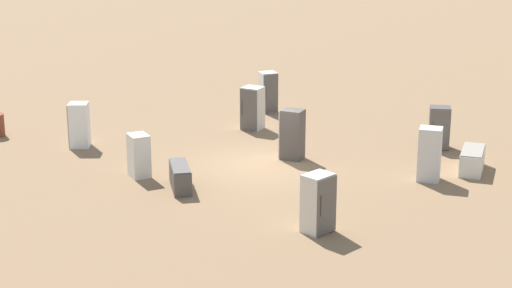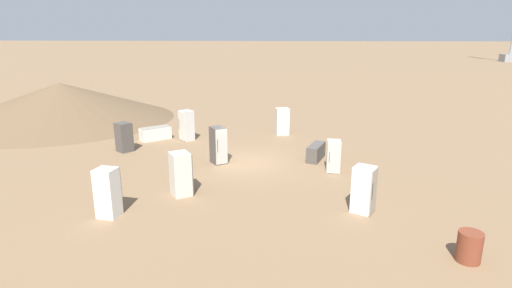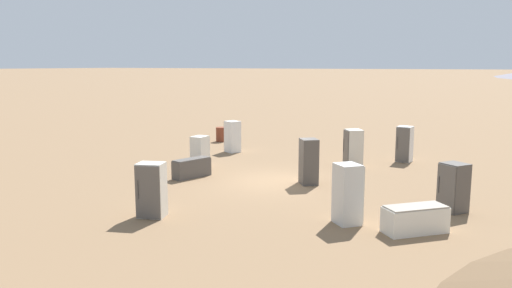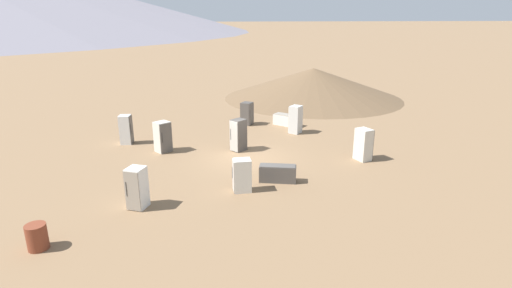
{
  "view_description": "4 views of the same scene",
  "coord_description": "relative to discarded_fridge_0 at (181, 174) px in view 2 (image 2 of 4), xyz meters",
  "views": [
    {
      "loc": [
        -24.86,
        12.42,
        9.05
      ],
      "look_at": [
        -1.31,
        0.82,
        1.25
      ],
      "focal_mm": 60.0,
      "sensor_mm": 36.0,
      "label": 1
    },
    {
      "loc": [
        18.29,
        3.1,
        5.95
      ],
      "look_at": [
        1.5,
        0.64,
        1.35
      ],
      "focal_mm": 28.0,
      "sensor_mm": 36.0,
      "label": 2
    },
    {
      "loc": [
        -17.32,
        -8.58,
        4.59
      ],
      "look_at": [
        -0.83,
        0.35,
        1.6
      ],
      "focal_mm": 35.0,
      "sensor_mm": 36.0,
      "label": 3
    },
    {
      "loc": [
        2.73,
        19.65,
        7.19
      ],
      "look_at": [
        -0.33,
        0.92,
        1.06
      ],
      "focal_mm": 28.0,
      "sensor_mm": 36.0,
      "label": 4
    }
  ],
  "objects": [
    {
      "name": "ground_plane",
      "position": [
        -4.4,
        1.84,
        -0.84
      ],
      "size": [
        1000.0,
        1000.0,
        0.0
      ],
      "primitive_type": "plane",
      "color": "#846647"
    },
    {
      "name": "discarded_fridge_6",
      "position": [
        0.6,
        6.77,
        -0.02
      ],
      "size": [
        0.87,
        0.91,
        1.65
      ],
      "rotation": [
        0.0,
        0.0,
        5.85
      ],
      "color": "white",
      "rests_on": "ground_plane"
    },
    {
      "name": "discarded_fridge_5",
      "position": [
        -10.33,
        3.04,
        -0.01
      ],
      "size": [
        0.87,
        0.95,
        1.67
      ],
      "rotation": [
        0.0,
        0.0,
        1.9
      ],
      "color": "beige",
      "rests_on": "ground_plane"
    },
    {
      "name": "rusty_barrel",
      "position": [
        3.45,
        9.27,
        -0.41
      ],
      "size": [
        0.65,
        0.65,
        0.86
      ],
      "color": "brown",
      "rests_on": "ground_plane"
    },
    {
      "name": "discarded_fridge_2",
      "position": [
        -5.34,
        5.14,
        -0.45
      ],
      "size": [
        1.75,
        0.97,
        0.78
      ],
      "rotation": [
        0.0,
        0.0,
        1.31
      ],
      "color": "#4C4742",
      "rests_on": "ground_plane"
    },
    {
      "name": "discarded_fridge_0",
      "position": [
        0.0,
        0.0,
        0.0
      ],
      "size": [
        1.03,
        1.02,
        1.69
      ],
      "rotation": [
        0.0,
        0.0,
        0.63
      ],
      "color": "beige",
      "rests_on": "ground_plane"
    },
    {
      "name": "dirt_mound",
      "position": [
        -12.59,
        -13.27,
        0.51
      ],
      "size": [
        15.99,
        15.99,
        2.7
      ],
      "color": "brown",
      "rests_on": "ground_plane"
    },
    {
      "name": "discarded_fridge_4",
      "position": [
        2.2,
        -1.82,
        0.01
      ],
      "size": [
        0.72,
        0.73,
        1.7
      ],
      "rotation": [
        0.0,
        0.0,
        1.47
      ],
      "color": "white",
      "rests_on": "ground_plane"
    },
    {
      "name": "discarded_fridge_1",
      "position": [
        -3.62,
        5.91,
        -0.12
      ],
      "size": [
        0.78,
        0.6,
        1.44
      ],
      "rotation": [
        0.0,
        0.0,
        4.73
      ],
      "color": "silver",
      "rests_on": "ground_plane"
    },
    {
      "name": "discarded_fridge_8",
      "position": [
        -5.37,
        -4.94,
        -0.07
      ],
      "size": [
        0.98,
        0.99,
        1.55
      ],
      "rotation": [
        0.0,
        0.0,
        0.96
      ],
      "color": "#4C4742",
      "rests_on": "ground_plane"
    },
    {
      "name": "discarded_fridge_3",
      "position": [
        -8.13,
        -2.4,
        0.04
      ],
      "size": [
        0.97,
        0.97,
        1.77
      ],
      "rotation": [
        0.0,
        0.0,
        3.97
      ],
      "color": "silver",
      "rests_on": "ground_plane"
    },
    {
      "name": "discarded_fridge_9",
      "position": [
        -8.0,
        -4.3,
        -0.47
      ],
      "size": [
        1.75,
        1.75,
        0.76
      ],
      "rotation": [
        0.0,
        0.0,
        0.79
      ],
      "color": "silver",
      "rests_on": "ground_plane"
    },
    {
      "name": "discarded_fridge_7",
      "position": [
        -4.12,
        0.48,
        0.04
      ],
      "size": [
        0.98,
        0.95,
        1.77
      ],
      "rotation": [
        0.0,
        0.0,
        5.39
      ],
      "color": "#4C4742",
      "rests_on": "ground_plane"
    }
  ]
}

